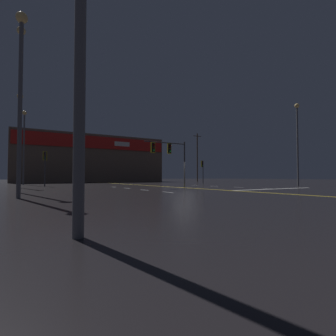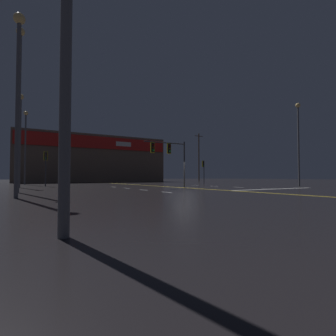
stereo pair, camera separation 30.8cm
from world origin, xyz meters
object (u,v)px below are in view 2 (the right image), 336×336
traffic_signal_corner_northeast (204,167)px  streetlight_near_left (20,127)px  streetlight_far_median (18,79)px  traffic_signal_corner_northwest (46,161)px  streetlight_median_approach (298,133)px  streetlight_far_left (19,89)px  streetlight_far_right (25,138)px  traffic_signal_median (168,152)px

traffic_signal_corner_northeast → streetlight_near_left: 25.34m
streetlight_far_median → streetlight_near_left: bearing=88.2°
traffic_signal_corner_northwest → streetlight_median_approach: (25.91, -13.06, 3.41)m
streetlight_far_left → streetlight_far_right: (1.20, 20.02, -0.68)m
traffic_signal_corner_northeast → streetlight_near_left: (-24.98, -2.72, 3.27)m
streetlight_median_approach → traffic_signal_corner_northwest: bearing=153.2°
traffic_signal_corner_northwest → streetlight_near_left: 4.59m
traffic_signal_corner_northeast → traffic_signal_median: bearing=-140.4°
traffic_signal_median → traffic_signal_corner_northwest: traffic_signal_median is taller
streetlight_far_right → streetlight_far_median: bearing=-93.1°
traffic_signal_median → streetlight_near_left: streetlight_near_left is taller
traffic_signal_median → streetlight_far_left: bearing=-174.6°
traffic_signal_median → traffic_signal_corner_northeast: (12.84, 10.61, -0.82)m
streetlight_far_right → traffic_signal_median: bearing=-59.2°
traffic_signal_corner_northeast → streetlight_far_left: size_ratio=0.32×
traffic_signal_corner_northeast → streetlight_far_left: bearing=-155.0°
streetlight_far_right → streetlight_far_median: streetlight_far_right is taller
traffic_signal_corner_northwest → traffic_signal_median: bearing=-46.7°
streetlight_near_left → streetlight_far_left: size_ratio=0.82×
traffic_signal_corner_northwest → streetlight_median_approach: 29.22m
traffic_signal_corner_northwest → streetlight_median_approach: size_ratio=0.39×
traffic_signal_corner_northwest → streetlight_far_right: (-1.65, 8.68, 3.50)m
traffic_signal_median → traffic_signal_corner_northwest: 13.98m
traffic_signal_corner_northwest → streetlight_near_left: size_ratio=0.42×
streetlight_median_approach → streetlight_far_left: (-28.76, 1.73, 0.76)m
traffic_signal_median → streetlight_median_approach: bearing=-10.1°
streetlight_median_approach → streetlight_far_right: (-27.56, 21.75, 0.09)m
streetlight_near_left → streetlight_far_left: bearing=-91.9°
streetlight_median_approach → streetlight_far_median: 29.14m
streetlight_near_left → streetlight_far_right: streetlight_far_right is taller
traffic_signal_corner_northwest → traffic_signal_corner_northeast: traffic_signal_corner_northwest is taller
streetlight_near_left → streetlight_far_right: bearing=85.3°
traffic_signal_corner_northwest → streetlight_far_median: 17.21m
streetlight_near_left → traffic_signal_corner_northwest: bearing=41.6°
streetlight_far_left → streetlight_far_right: 20.06m
traffic_signal_median → streetlight_far_right: (-11.24, 18.84, 2.88)m
traffic_signal_corner_northeast → streetlight_far_left: (-25.27, -11.79, 4.38)m
traffic_signal_corner_northeast → streetlight_far_left: 28.23m
traffic_signal_corner_northwest → streetlight_far_right: streetlight_far_right is taller
traffic_signal_median → traffic_signal_corner_northeast: bearing=39.6°
streetlight_far_left → traffic_signal_corner_northwest: bearing=75.9°
traffic_signal_corner_northwest → traffic_signal_corner_northeast: bearing=1.1°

